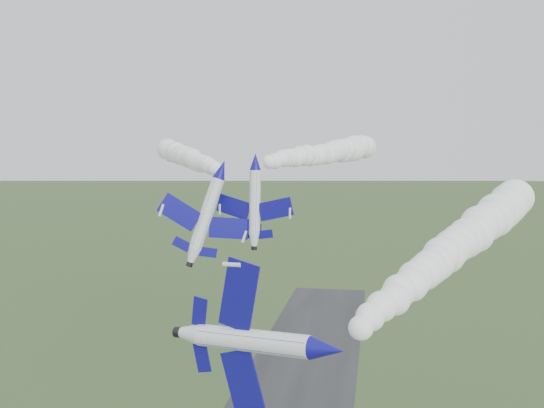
{
  "coord_description": "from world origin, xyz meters",
  "views": [
    {
      "loc": [
        15.82,
        -47.9,
        47.72
      ],
      "look_at": [
        4.08,
        18.93,
        41.86
      ],
      "focal_mm": 40.0,
      "sensor_mm": 36.0,
      "label": 1
    }
  ],
  "objects": [
    {
      "name": "jet_lead",
      "position": [
        12.82,
        -10.88,
        35.33
      ],
      "size": [
        7.03,
        12.88,
        10.96
      ],
      "rotation": [
        0.0,
        1.51,
        -0.35
      ],
      "color": "white"
    },
    {
      "name": "smoke_trail_jet_lead",
      "position": [
        25.75,
        22.62,
        37.98
      ],
      "size": [
        27.77,
        63.81,
        5.78
      ],
      "primitive_type": null,
      "rotation": [
        0.0,
        0.0,
        -0.35
      ],
      "color": "white"
    },
    {
      "name": "jet_pair_left",
      "position": [
        -2.45,
        21.73,
        45.66
      ],
      "size": [
        10.59,
        12.84,
        4.4
      ],
      "rotation": [
        0.0,
        0.34,
        0.39
      ],
      "color": "white"
    },
    {
      "name": "smoke_trail_jet_pair_left",
      "position": [
        -18.29,
        55.76,
        47.06
      ],
      "size": [
        30.03,
        64.17,
        4.46
      ],
      "primitive_type": null,
      "rotation": [
        0.0,
        0.0,
        0.39
      ],
      "color": "white"
    },
    {
      "name": "jet_pair_right",
      "position": [
        1.37,
        22.71,
        46.59
      ],
      "size": [
        9.86,
        11.61,
        2.87
      ],
      "rotation": [
        0.0,
        0.02,
        -0.19
      ],
      "color": "white"
    },
    {
      "name": "smoke_trail_jet_pair_right",
      "position": [
        7.66,
        50.89,
        47.63
      ],
      "size": [
        13.96,
        51.73,
        4.45
      ],
      "primitive_type": null,
      "rotation": [
        0.0,
        0.0,
        -0.19
      ],
      "color": "white"
    }
  ]
}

